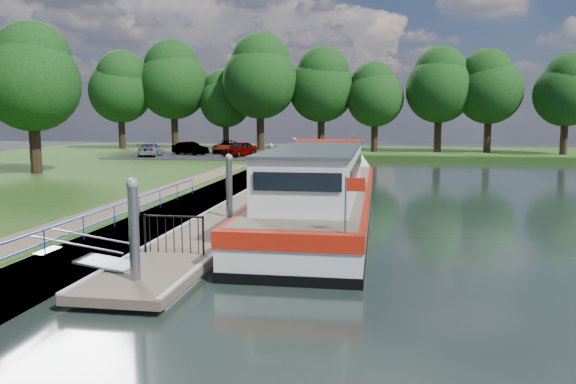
% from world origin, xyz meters
% --- Properties ---
extents(ground, '(160.00, 160.00, 0.00)m').
position_xyz_m(ground, '(0.00, 0.00, 0.00)').
color(ground, black).
rests_on(ground, ground).
extents(bank_edge, '(1.10, 90.00, 0.78)m').
position_xyz_m(bank_edge, '(-2.55, 15.00, 0.39)').
color(bank_edge, '#473D2D').
rests_on(bank_edge, ground).
extents(far_bank, '(60.00, 18.00, 0.60)m').
position_xyz_m(far_bank, '(12.00, 52.00, 0.30)').
color(far_bank, '#1F3E11').
rests_on(far_bank, ground).
extents(footpath, '(1.60, 40.00, 0.05)m').
position_xyz_m(footpath, '(-4.40, 8.00, 0.80)').
color(footpath, brown).
rests_on(footpath, riverbank).
extents(carpark, '(14.00, 12.00, 0.06)m').
position_xyz_m(carpark, '(-11.00, 38.00, 0.81)').
color(carpark, black).
rests_on(carpark, riverbank).
extents(blue_fence, '(0.04, 18.04, 0.72)m').
position_xyz_m(blue_fence, '(-2.75, 3.00, 1.31)').
color(blue_fence, '#0C2DBF').
rests_on(blue_fence, riverbank).
extents(pontoon, '(2.50, 30.00, 0.56)m').
position_xyz_m(pontoon, '(0.00, 13.00, 0.18)').
color(pontoon, brown).
rests_on(pontoon, ground).
extents(mooring_piles, '(0.30, 27.30, 3.55)m').
position_xyz_m(mooring_piles, '(0.00, 13.00, 1.28)').
color(mooring_piles, gray).
rests_on(mooring_piles, ground).
extents(gangway, '(2.58, 1.00, 0.92)m').
position_xyz_m(gangway, '(-1.85, 0.50, 0.63)').
color(gangway, '#A5A8AD').
rests_on(gangway, ground).
extents(gate_panel, '(1.85, 0.05, 1.15)m').
position_xyz_m(gate_panel, '(-0.00, 2.20, 1.15)').
color(gate_panel, black).
rests_on(gate_panel, ground).
extents(barge, '(4.36, 21.15, 4.78)m').
position_xyz_m(barge, '(3.60, 11.16, 1.09)').
color(barge, black).
rests_on(barge, ground).
extents(horizon_trees, '(54.38, 10.03, 12.87)m').
position_xyz_m(horizon_trees, '(-1.61, 48.68, 7.95)').
color(horizon_trees, '#332316').
rests_on(horizon_trees, ground).
extents(bank_tree_a, '(6.12, 6.12, 9.72)m').
position_xyz_m(bank_tree_a, '(-15.99, 20.08, 7.02)').
color(bank_tree_a, '#332316').
rests_on(bank_tree_a, riverbank).
extents(car_a, '(2.84, 4.23, 1.34)m').
position_xyz_m(car_a, '(-6.54, 36.54, 1.50)').
color(car_a, '#999999').
rests_on(car_a, carpark).
extents(car_b, '(3.88, 2.65, 1.21)m').
position_xyz_m(car_b, '(-11.66, 37.78, 1.44)').
color(car_b, '#999999').
rests_on(car_b, carpark).
extents(car_c, '(2.16, 4.27, 1.19)m').
position_xyz_m(car_c, '(-14.60, 35.46, 1.43)').
color(car_c, '#999999').
rests_on(car_c, carpark).
extents(car_d, '(2.16, 4.54, 1.25)m').
position_xyz_m(car_d, '(-8.96, 40.83, 1.46)').
color(car_d, '#999999').
rests_on(car_d, carpark).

